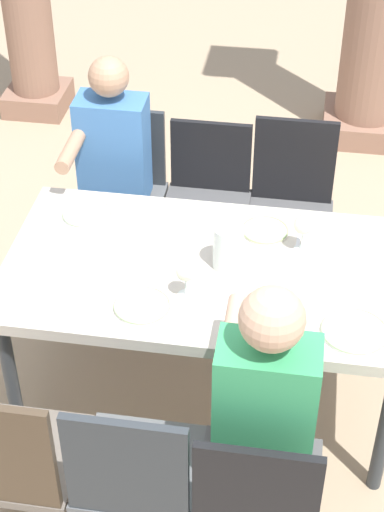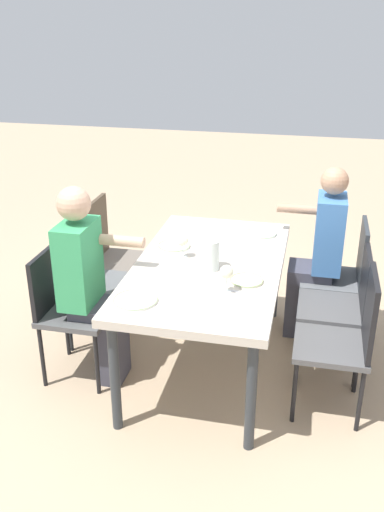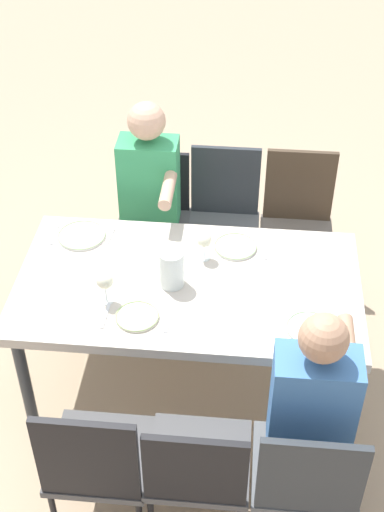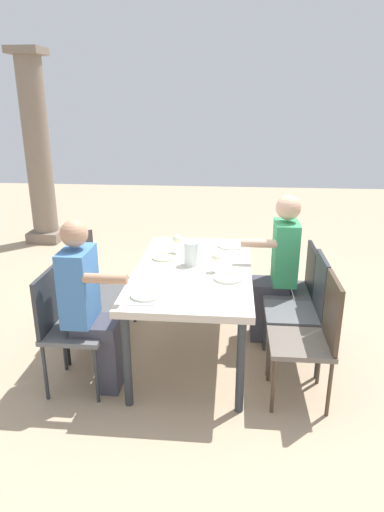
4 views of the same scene
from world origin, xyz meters
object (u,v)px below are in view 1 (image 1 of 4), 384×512
chair_east_south (257,491)px  wine_glass_2 (303,226)px  plate_2 (265,231)px  diner_woman_green (264,415)px  diner_man_white (112,179)px  water_pitcher (228,249)px  chair_mid_north (207,195)px  chair_east_north (291,201)px  plate_1 (142,306)px  plate_0 (87,214)px  wine_glass_1 (186,273)px  chair_west_south (13,460)px  dining_table (208,280)px  chair_west_north (122,186)px  chair_mid_south (136,474)px  plate_3 (354,331)px

chair_east_south → wine_glass_2: 1.14m
plate_2 → diner_woman_green: bearing=-85.0°
diner_man_white → water_pitcher: size_ratio=6.68×
chair_mid_north → water_pitcher: (0.21, -0.87, 0.34)m
chair_east_north → plate_1: chair_east_north is taller
chair_mid_north → plate_0: bearing=-127.2°
wine_glass_1 → wine_glass_2: wine_glass_2 is taller
chair_west_south → wine_glass_2: same height
chair_east_south → water_pitcher: bearing=103.8°
dining_table → chair_west_north: 1.08m
chair_mid_south → plate_2: chair_mid_south is taller
chair_east_south → diner_man_white: size_ratio=0.68×
chair_west_north → chair_east_south: (0.88, -1.79, -0.01)m
chair_west_north → plate_3: (1.18, -1.20, 0.25)m
diner_man_white → wine_glass_2: bearing=-28.8°
dining_table → chair_east_north: 0.97m
diner_man_white → plate_3: bearing=-40.5°
chair_east_north → diner_woman_green: size_ratio=0.70×
chair_west_north → plate_1: chair_west_north is taller
dining_table → diner_man_white: size_ratio=1.30×
chair_mid_south → chair_east_south: chair_mid_south is taller
chair_east_south → plate_1: size_ratio=3.98×
dining_table → plate_3: 0.68m
chair_mid_south → chair_east_north: size_ratio=1.01×
chair_west_north → chair_west_south: (0.00, -1.80, 0.00)m
plate_2 → chair_west_north: bearing=142.1°
chair_west_south → chair_mid_north: (0.45, 1.79, -0.01)m
chair_mid_north → plate_1: chair_mid_north is taller
diner_man_white → plate_3: 1.56m
plate_2 → plate_3: bearing=-56.3°
chair_west_north → diner_woman_green: bearing=-61.4°
dining_table → plate_1: (-0.22, -0.29, 0.08)m
chair_east_south → chair_west_north: bearing=116.3°
chair_mid_south → plate_0: 1.29m
plate_0 → chair_east_south: bearing=-52.7°
chair_west_south → plate_0: (-0.01, 1.18, 0.25)m
dining_table → chair_mid_south: 0.92m
dining_table → diner_woman_green: bearing=-67.3°
chair_east_north → wine_glass_2: bearing=-84.3°
diner_woman_green → plate_2: bearing=95.0°
chair_mid_north → wine_glass_1: wine_glass_1 is taller
chair_east_north → wine_glass_2: size_ratio=5.41×
diner_woman_green → diner_man_white: bearing=121.8°
chair_west_north → diner_woman_green: 1.84m
plate_1 → diner_man_white: bearing=109.9°
diner_man_white → chair_west_north: bearing=89.1°
dining_table → water_pitcher: 0.18m
diner_woman_green → wine_glass_2: 0.92m
chair_east_north → plate_2: bearing=-98.3°
plate_1 → chair_east_south: bearing=-49.0°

